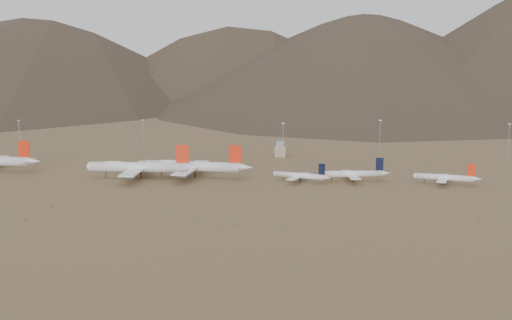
# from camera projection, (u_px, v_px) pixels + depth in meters

# --- Properties ---
(ground) EXTENTS (3000.00, 3000.00, 0.00)m
(ground) POSITION_uv_depth(u_px,v_px,m) (213.00, 188.00, 415.68)
(ground) COLOR #8B6A48
(ground) RESTS_ON ground
(mountain_ridge) EXTENTS (4400.00, 1000.00, 300.00)m
(mountain_ridge) POSITION_uv_depth(u_px,v_px,m) (299.00, 6.00, 1273.83)
(mountain_ridge) COLOR #493A2C
(mountain_ridge) RESTS_ON ground
(widebody_centre) EXTENTS (72.02, 55.30, 21.38)m
(widebody_centre) POSITION_uv_depth(u_px,v_px,m) (139.00, 167.00, 442.29)
(widebody_centre) COLOR white
(widebody_centre) RESTS_ON ground
(widebody_east) EXTENTS (71.04, 54.79, 21.10)m
(widebody_east) POSITION_uv_depth(u_px,v_px,m) (193.00, 166.00, 445.88)
(widebody_east) COLOR white
(widebody_east) RESTS_ON ground
(narrowbody_a) EXTENTS (36.16, 26.96, 12.41)m
(narrowbody_a) POSITION_uv_depth(u_px,v_px,m) (301.00, 176.00, 431.29)
(narrowbody_a) COLOR white
(narrowbody_a) RESTS_ON ground
(narrowbody_b) EXTENTS (43.40, 31.73, 14.45)m
(narrowbody_b) POSITION_uv_depth(u_px,v_px,m) (354.00, 174.00, 433.93)
(narrowbody_b) COLOR white
(narrowbody_b) RESTS_ON ground
(narrowbody_c) EXTENTS (39.47, 28.98, 13.21)m
(narrowbody_c) POSITION_uv_depth(u_px,v_px,m) (446.00, 177.00, 424.03)
(narrowbody_c) COLOR white
(narrowbody_c) RESTS_ON ground
(control_tower) EXTENTS (8.00, 8.00, 12.00)m
(control_tower) POSITION_uv_depth(u_px,v_px,m) (281.00, 149.00, 529.11)
(control_tower) COLOR tan
(control_tower) RESTS_ON ground
(mast_far_west) EXTENTS (2.00, 0.60, 25.70)m
(mast_far_west) POSITION_uv_depth(u_px,v_px,m) (19.00, 135.00, 543.60)
(mast_far_west) COLOR gray
(mast_far_west) RESTS_ON ground
(mast_west) EXTENTS (2.00, 0.60, 25.70)m
(mast_west) POSITION_uv_depth(u_px,v_px,m) (143.00, 135.00, 545.78)
(mast_west) COLOR gray
(mast_west) RESTS_ON ground
(mast_centre) EXTENTS (2.00, 0.60, 25.70)m
(mast_centre) POSITION_uv_depth(u_px,v_px,m) (283.00, 138.00, 524.58)
(mast_centre) COLOR gray
(mast_centre) RESTS_ON ground
(mast_east) EXTENTS (2.00, 0.60, 25.70)m
(mast_east) POSITION_uv_depth(u_px,v_px,m) (380.00, 135.00, 544.01)
(mast_east) COLOR gray
(mast_east) RESTS_ON ground
(mast_far_east) EXTENTS (2.00, 0.60, 25.70)m
(mast_far_east) POSITION_uv_depth(u_px,v_px,m) (509.00, 139.00, 518.80)
(mast_far_east) COLOR gray
(mast_far_east) RESTS_ON ground
(desert_scrub) EXTENTS (412.74, 177.89, 0.91)m
(desert_scrub) POSITION_uv_depth(u_px,v_px,m) (147.00, 216.00, 345.74)
(desert_scrub) COLOR olive
(desert_scrub) RESTS_ON ground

